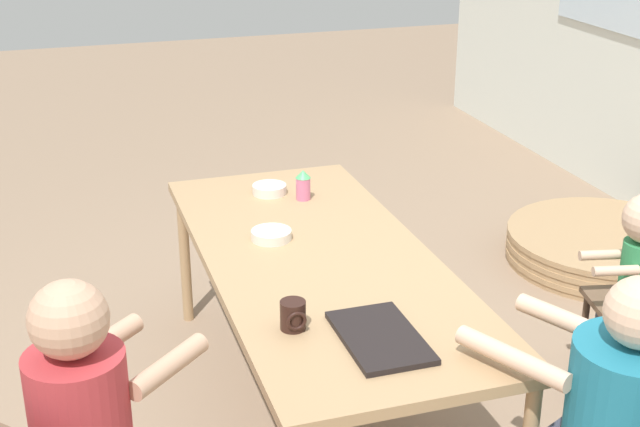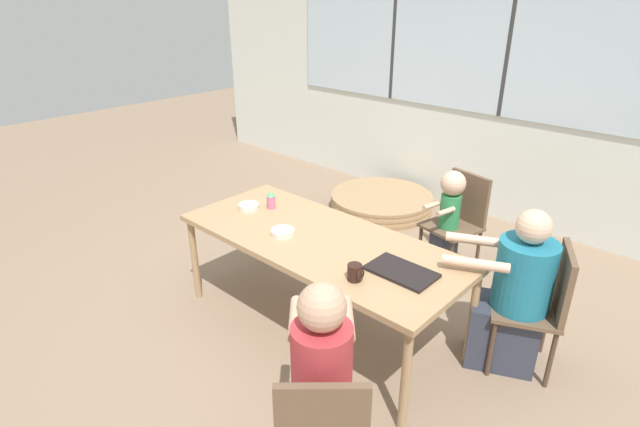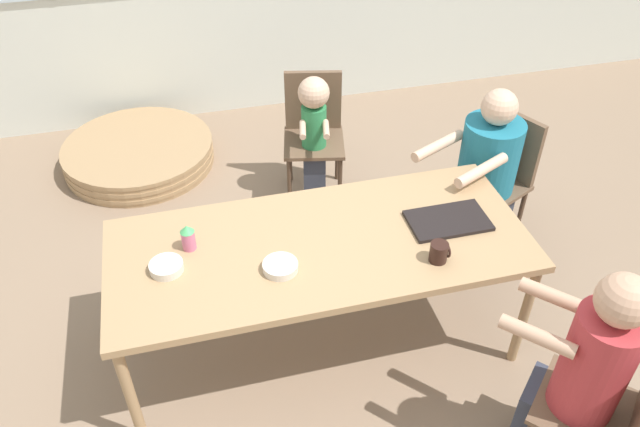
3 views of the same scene
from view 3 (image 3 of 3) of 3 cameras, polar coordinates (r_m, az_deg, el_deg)
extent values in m
plane|color=#8C725B|center=(3.50, 0.00, -11.38)|extent=(16.00, 16.00, 0.00)
cube|color=tan|center=(3.00, 0.00, -2.97)|extent=(2.02, 0.85, 0.04)
cylinder|color=tan|center=(2.98, -16.92, -15.75)|extent=(0.05, 0.05, 0.67)
cylinder|color=tan|center=(3.32, 18.16, -8.85)|extent=(0.05, 0.05, 0.67)
cylinder|color=tan|center=(3.49, -17.14, -5.75)|extent=(0.05, 0.05, 0.67)
cylinder|color=tan|center=(3.78, 12.79, -0.76)|extent=(0.05, 0.05, 0.67)
cube|color=brown|center=(3.96, 15.03, 2.48)|extent=(0.53, 0.53, 0.03)
cube|color=brown|center=(3.96, 17.18, 6.03)|extent=(0.19, 0.36, 0.42)
cylinder|color=#4C3828|center=(3.90, 14.89, -2.17)|extent=(0.03, 0.03, 0.41)
cylinder|color=#4C3828|center=(4.05, 11.19, 0.25)|extent=(0.03, 0.03, 0.41)
cylinder|color=#4C3828|center=(4.13, 17.81, -0.16)|extent=(0.03, 0.03, 0.41)
cylinder|color=#4C3828|center=(4.27, 14.21, 2.07)|extent=(0.03, 0.03, 0.41)
cube|color=brown|center=(2.95, 23.23, -16.09)|extent=(0.57, 0.57, 0.03)
cylinder|color=#4C3828|center=(3.22, 20.05, -15.06)|extent=(0.03, 0.03, 0.41)
cylinder|color=#4C3828|center=(3.23, 25.94, -17.14)|extent=(0.03, 0.03, 0.41)
cube|color=brown|center=(4.22, -0.56, 6.48)|extent=(0.48, 0.48, 0.03)
cube|color=brown|center=(4.26, -0.63, 10.31)|extent=(0.38, 0.12, 0.42)
cylinder|color=#4C3828|center=(4.21, 1.83, 2.78)|extent=(0.03, 0.03, 0.41)
cylinder|color=#4C3828|center=(4.20, -2.81, 2.69)|extent=(0.03, 0.03, 0.41)
cylinder|color=#4C3828|center=(4.48, 1.59, 5.35)|extent=(0.03, 0.03, 0.41)
cylinder|color=#4C3828|center=(4.48, -2.78, 5.27)|extent=(0.03, 0.03, 0.41)
cube|color=#333847|center=(4.00, 13.59, -0.44)|extent=(0.51, 0.46, 0.43)
cylinder|color=#1E7089|center=(3.80, 15.24, 5.09)|extent=(0.35, 0.35, 0.44)
sphere|color=#DBB293|center=(3.63, 16.10, 9.32)|extent=(0.21, 0.21, 0.21)
cylinder|color=#DBB293|center=(3.46, 14.55, 3.86)|extent=(0.37, 0.22, 0.06)
cylinder|color=#DBB293|center=(3.61, 10.74, 6.11)|extent=(0.37, 0.22, 0.06)
cube|color=#333847|center=(3.11, 20.55, -17.69)|extent=(0.39, 0.40, 0.43)
cylinder|color=#B23338|center=(2.74, 23.88, -12.47)|extent=(0.27, 0.27, 0.52)
sphere|color=tan|center=(2.49, 26.04, -7.15)|extent=(0.21, 0.21, 0.21)
cylinder|color=tan|center=(2.56, 19.25, -10.53)|extent=(0.24, 0.25, 0.06)
cylinder|color=tan|center=(2.73, 20.75, -7.17)|extent=(0.24, 0.25, 0.06)
cube|color=#333847|center=(4.27, -0.52, 3.64)|extent=(0.19, 0.22, 0.43)
cylinder|color=#2D844C|center=(4.10, -0.56, 8.00)|extent=(0.16, 0.16, 0.28)
sphere|color=#DBB293|center=(3.98, -0.58, 11.00)|extent=(0.20, 0.20, 0.20)
cylinder|color=#DBB293|center=(3.95, 0.56, 7.71)|extent=(0.08, 0.18, 0.04)
cylinder|color=#DBB293|center=(3.95, -1.59, 7.68)|extent=(0.08, 0.18, 0.04)
cube|color=black|center=(3.16, 11.63, -0.64)|extent=(0.40, 0.24, 0.02)
cylinder|color=black|center=(2.91, 10.79, -3.50)|extent=(0.08, 0.08, 0.10)
torus|color=black|center=(2.93, 11.56, -3.35)|extent=(0.01, 0.07, 0.07)
cylinder|color=#CC668C|center=(2.98, -11.93, -2.38)|extent=(0.06, 0.06, 0.10)
cone|color=#4CB266|center=(2.94, -12.10, -1.39)|extent=(0.07, 0.07, 0.04)
cylinder|color=silver|center=(2.91, -13.87, -4.76)|extent=(0.15, 0.15, 0.04)
cylinder|color=silver|center=(2.84, -3.65, -4.86)|extent=(0.16, 0.16, 0.04)
cylinder|color=tan|center=(4.94, -16.06, 4.54)|extent=(1.10, 1.10, 0.03)
cylinder|color=tan|center=(4.92, -16.12, 4.83)|extent=(1.11, 1.11, 0.03)
cylinder|color=tan|center=(4.90, -16.18, 5.11)|extent=(1.10, 1.10, 0.03)
cylinder|color=tan|center=(4.89, -16.24, 5.41)|extent=(1.11, 1.11, 0.03)
cylinder|color=tan|center=(4.87, -16.30, 5.70)|extent=(1.10, 1.10, 0.03)
cylinder|color=tan|center=(4.86, -16.37, 5.99)|extent=(1.11, 1.11, 0.03)
camera|label=1|loc=(3.74, 58.01, 13.26)|focal=50.00mm
camera|label=2|loc=(2.60, 72.89, 0.40)|focal=28.00mm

